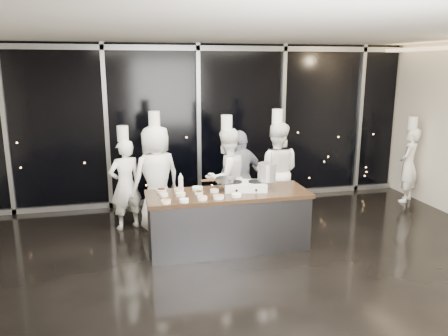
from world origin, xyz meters
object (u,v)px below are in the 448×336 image
Objects in this scene: stove at (245,186)px; chef_side at (409,164)px; chef_far_left at (125,183)px; guest at (241,178)px; frying_pan at (225,180)px; chef_left at (156,177)px; demo_counter at (228,220)px; chef_right at (276,171)px; chef_center at (227,177)px; stock_pot at (267,172)px.

chef_side reaches higher than stove.
chef_far_left reaches higher than guest.
frying_pan is 0.27× the size of chef_left.
guest reaches higher than frying_pan.
demo_counter is 1.46× the size of guest.
frying_pan is at bearing 98.56° from demo_counter.
chef_right is at bearing 154.38° from chef_left.
chef_center is 4.01m from chef_side.
chef_left is 1.21× the size of guest.
guest is at bearing 26.51° from chef_right.
stock_pot is 2.48m from chef_far_left.
chef_right reaches higher than demo_counter.
stove is 2.55× the size of stock_pot.
stove is at bearing 115.58° from chef_left.
stock_pot is at bearing 120.71° from chef_left.
chef_left is 5.19m from chef_side.
chef_far_left is at bearing 18.00° from chef_right.
chef_far_left is at bearing 150.10° from stock_pot.
stock_pot is at bearing 84.30° from chef_right.
frying_pan is 0.33× the size of guest.
chef_left reaches higher than chef_far_left.
frying_pan reaches higher than demo_counter.
chef_far_left reaches higher than demo_counter.
guest is at bearing 161.60° from chef_center.
stove is 0.99m from guest.
stove is 0.39× the size of chef_side.
demo_counter is 1.11m from chef_center.
chef_left is at bearing 143.49° from frying_pan.
guest is (0.19, 0.96, -0.12)m from stove.
demo_counter is 1.66m from chef_right.
chef_left reaches higher than stove.
chef_left is (-0.96, 1.04, -0.15)m from frying_pan.
chef_side is at bearing 161.07° from chef_far_left.
chef_right is at bearing 60.15° from stove.
stock_pot reaches higher than frying_pan.
demo_counter is 0.59m from stove.
chef_far_left reaches higher than stove.
demo_counter is 1.21× the size of chef_right.
chef_left reaches higher than guest.
demo_counter is at bearing 119.05° from chef_far_left.
guest is at bearing -34.15° from chef_side.
chef_right reaches higher than stock_pot.
demo_counter is at bearing 106.49° from chef_left.
chef_left is 1.00× the size of chef_right.
demo_counter is 1.26× the size of chef_center.
stove is 0.39× the size of chef_far_left.
stock_pot is 0.16× the size of guest.
chef_left is at bearing 150.42° from chef_far_left.
chef_center reaches higher than stove.
frying_pan is at bearing 60.47° from chef_right.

